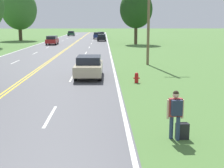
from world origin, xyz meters
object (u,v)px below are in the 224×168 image
object	(u,v)px
suitcase	(182,131)
car_champagne_sedan_approaching	(89,66)
fire_hydrant	(137,78)
hitchhiker_person	(176,110)
car_maroon_sedan_distant	(101,35)
car_black_hatchback_mid_far	(102,37)
car_dark_green_hatchback_horizon	(71,33)
tree_left_verge	(19,10)
car_dark_blue_hatchback_receding	(97,35)
tree_right_cluster	(136,10)
car_red_hatchback_mid_near	(52,40)

from	to	relation	value
suitcase	car_champagne_sedan_approaching	size ratio (longest dim) A/B	0.14
fire_hydrant	car_champagne_sedan_approaching	xyz separation A→B (m)	(-3.11, 2.06, 0.44)
hitchhiker_person	car_maroon_sedan_distant	size ratio (longest dim) A/B	0.37
hitchhiker_person	car_maroon_sedan_distant	distance (m)	70.65
car_black_hatchback_mid_far	car_dark_green_hatchback_horizon	distance (m)	27.64
tree_left_verge	car_dark_green_hatchback_horizon	xyz separation A→B (m)	(8.43, 23.47, -5.71)
car_maroon_sedan_distant	car_dark_blue_hatchback_receding	bearing A→B (deg)	-9.70
car_black_hatchback_mid_far	car_dark_green_hatchback_horizon	world-z (taller)	car_black_hatchback_mid_far
tree_right_cluster	car_maroon_sedan_distant	distance (m)	26.02
tree_right_cluster	car_champagne_sedan_approaching	xyz separation A→B (m)	(-6.74, -34.00, -5.21)
tree_right_cluster	car_black_hatchback_mid_far	xyz separation A→B (m)	(-6.07, 9.55, -5.24)
car_red_hatchback_mid_near	car_dark_green_hatchback_horizon	distance (m)	36.57
hitchhiker_person	tree_right_cluster	size ratio (longest dim) A/B	0.18
hitchhiker_person	car_dark_green_hatchback_horizon	size ratio (longest dim) A/B	0.38
suitcase	tree_right_cluster	world-z (taller)	tree_right_cluster
fire_hydrant	car_maroon_sedan_distant	distance (m)	60.81
car_dark_blue_hatchback_receding	car_dark_green_hatchback_horizon	distance (m)	19.08
fire_hydrant	car_black_hatchback_mid_far	size ratio (longest dim) A/B	0.16
car_champagne_sedan_approaching	car_red_hatchback_mid_near	distance (m)	34.07
tree_left_verge	car_black_hatchback_mid_far	bearing A→B (deg)	-8.82
fire_hydrant	car_maroon_sedan_distant	world-z (taller)	car_maroon_sedan_distant
car_maroon_sedan_distant	car_black_hatchback_mid_far	bearing A→B (deg)	-1.53
hitchhiker_person	suitcase	world-z (taller)	hitchhiker_person
car_black_hatchback_mid_far	car_champagne_sedan_approaching	bearing A→B (deg)	0.45
car_maroon_sedan_distant	car_champagne_sedan_approaching	bearing A→B (deg)	-3.00
fire_hydrant	car_dark_blue_hatchback_receding	xyz separation A→B (m)	(-3.52, 54.38, 0.50)
tree_right_cluster	car_dark_blue_hatchback_receding	size ratio (longest dim) A/B	2.47
suitcase	car_dark_green_hatchback_horizon	world-z (taller)	car_dark_green_hatchback_horizon
car_red_hatchback_mid_near	car_dark_blue_hatchback_receding	distance (m)	20.57
car_champagne_sedan_approaching	car_maroon_sedan_distant	xyz separation A→B (m)	(0.38, 58.68, -0.03)
hitchhiker_person	car_red_hatchback_mid_near	world-z (taller)	hitchhiker_person
tree_left_verge	car_red_hatchback_mid_near	bearing A→B (deg)	-56.04
hitchhiker_person	fire_hydrant	size ratio (longest dim) A/B	2.48
hitchhiker_person	fire_hydrant	distance (m)	9.87
car_maroon_sedan_distant	suitcase	bearing A→B (deg)	-0.03
tree_left_verge	car_black_hatchback_mid_far	distance (m)	18.46
car_black_hatchback_mid_far	suitcase	bearing A→B (deg)	4.34
car_red_hatchback_mid_near	car_black_hatchback_mid_far	xyz separation A→B (m)	(8.53, 10.40, -0.06)
tree_left_verge	car_champagne_sedan_approaching	xyz separation A→B (m)	(16.68, -46.24, -5.68)
fire_hydrant	car_dark_blue_hatchback_receding	bearing A→B (deg)	93.70
tree_right_cluster	car_champagne_sedan_approaching	world-z (taller)	tree_right_cluster
hitchhiker_person	tree_left_verge	world-z (taller)	tree_left_verge
car_dark_blue_hatchback_receding	car_champagne_sedan_approaching	bearing A→B (deg)	0.06
car_black_hatchback_mid_far	car_dark_green_hatchback_horizon	xyz separation A→B (m)	(-8.93, 26.16, -0.01)
suitcase	car_black_hatchback_mid_far	bearing A→B (deg)	1.27
car_red_hatchback_mid_near	fire_hydrant	bearing A→B (deg)	-163.25
fire_hydrant	tree_right_cluster	size ratio (longest dim) A/B	0.07
hitchhiker_person	suitcase	distance (m)	0.78
car_red_hatchback_mid_near	car_maroon_sedan_distant	world-z (taller)	car_red_hatchback_mid_near
tree_left_verge	tree_right_cluster	xyz separation A→B (m)	(23.43, -12.25, -0.46)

